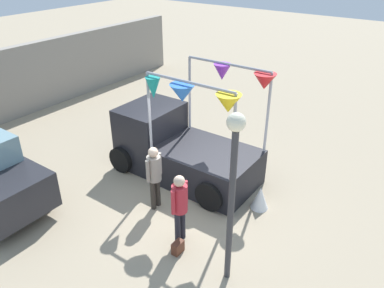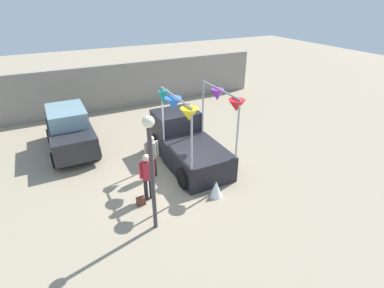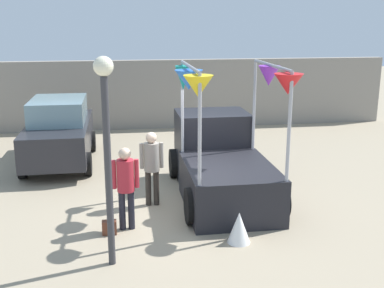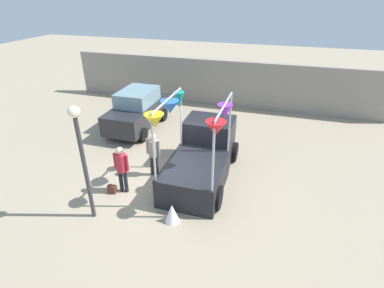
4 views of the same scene
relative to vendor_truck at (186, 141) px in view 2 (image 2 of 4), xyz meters
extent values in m
plane|color=gray|center=(-0.85, -0.91, -0.87)|extent=(60.00, 60.00, 0.00)
cube|color=black|center=(0.01, -1.01, -0.37)|extent=(1.90, 2.60, 1.00)
cube|color=black|center=(0.01, 0.99, 0.03)|extent=(1.80, 1.40, 1.80)
cube|color=#8CB2C6|center=(0.01, 0.99, 0.48)|extent=(1.76, 1.37, 0.60)
cylinder|color=black|center=(-0.94, 1.34, -0.49)|extent=(0.22, 0.76, 0.76)
cylinder|color=black|center=(0.96, 1.34, -0.49)|extent=(0.22, 0.76, 0.76)
cylinder|color=black|center=(-0.94, -1.71, -0.49)|extent=(0.22, 0.76, 0.76)
cylinder|color=black|center=(0.96, -1.71, -0.49)|extent=(0.22, 0.76, 0.76)
cylinder|color=#A5A5AD|center=(-0.86, 0.21, 1.20)|extent=(0.07, 0.07, 2.15)
cylinder|color=#A5A5AD|center=(0.88, 0.21, 1.20)|extent=(0.07, 0.07, 2.15)
cylinder|color=#A5A5AD|center=(-0.86, -2.23, 1.20)|extent=(0.07, 0.07, 2.15)
cylinder|color=#A5A5AD|center=(0.88, -2.23, 1.20)|extent=(0.07, 0.07, 2.15)
cylinder|color=#A5A5AD|center=(-0.86, -1.01, 2.28)|extent=(0.07, 2.44, 0.07)
cylinder|color=#A5A5AD|center=(0.88, -1.01, 2.28)|extent=(0.07, 2.44, 0.07)
cone|color=yellow|center=(-0.86, -2.06, 2.02)|extent=(0.76, 0.76, 0.41)
cone|color=red|center=(0.88, -2.06, 2.02)|extent=(0.59, 0.59, 0.40)
cone|color=blue|center=(-0.86, -0.84, 1.98)|extent=(0.83, 0.83, 0.42)
cone|color=purple|center=(0.88, -0.84, 2.04)|extent=(0.61, 0.61, 0.43)
cone|color=teal|center=(-0.86, 0.04, 1.92)|extent=(0.40, 0.40, 0.55)
cube|color=#26262B|center=(-4.06, 3.05, -0.10)|extent=(1.70, 4.00, 0.90)
cube|color=#72939E|center=(-4.06, 3.20, 0.68)|extent=(1.50, 2.10, 0.66)
cylinder|color=black|center=(-4.91, 4.30, -0.55)|extent=(0.18, 0.64, 0.64)
cylinder|color=black|center=(-3.21, 4.30, -0.55)|extent=(0.18, 0.64, 0.64)
cylinder|color=black|center=(-4.91, 1.80, -0.55)|extent=(0.18, 0.64, 0.64)
cylinder|color=black|center=(-3.21, 1.80, -0.55)|extent=(0.18, 0.64, 0.64)
cylinder|color=black|center=(-2.34, -1.79, -0.47)|extent=(0.13, 0.13, 0.81)
cylinder|color=black|center=(-2.16, -1.79, -0.47)|extent=(0.13, 0.13, 0.81)
cylinder|color=#B22633|center=(-2.25, -1.79, 0.26)|extent=(0.34, 0.34, 0.64)
sphere|color=beige|center=(-2.25, -1.79, 0.70)|extent=(0.24, 0.24, 0.24)
cylinder|color=#B22633|center=(-2.47, -1.79, 0.29)|extent=(0.09, 0.09, 0.58)
cylinder|color=#B22633|center=(-2.03, -1.79, 0.29)|extent=(0.09, 0.09, 0.58)
cylinder|color=#2D2823|center=(-1.75, -0.57, -0.47)|extent=(0.13, 0.13, 0.81)
cylinder|color=#2D2823|center=(-1.57, -0.57, -0.47)|extent=(0.13, 0.13, 0.81)
cylinder|color=gray|center=(-1.66, -0.57, 0.26)|extent=(0.34, 0.34, 0.64)
sphere|color=beige|center=(-1.66, -0.57, 0.70)|extent=(0.24, 0.24, 0.24)
cylinder|color=gray|center=(-1.88, -0.57, 0.29)|extent=(0.09, 0.09, 0.58)
cylinder|color=gray|center=(-1.44, -0.57, 0.29)|extent=(0.09, 0.09, 0.58)
cube|color=#592D1E|center=(-2.60, -1.99, -0.73)|extent=(0.28, 0.16, 0.28)
cylinder|color=#333338|center=(-2.54, -3.18, 0.74)|extent=(0.12, 0.12, 3.23)
sphere|color=#F2EDCC|center=(-2.54, -3.18, 2.51)|extent=(0.32, 0.32, 0.32)
cube|color=gray|center=(-0.85, 7.41, 0.43)|extent=(18.00, 0.36, 2.60)
cone|color=white|center=(-0.18, -2.71, -0.57)|extent=(0.52, 0.52, 0.60)
camera|label=1|loc=(-7.31, -5.72, 5.00)|focal=35.00mm
camera|label=2|loc=(-4.66, -9.75, 5.39)|focal=28.00mm
camera|label=3|loc=(-2.32, -10.82, 3.23)|focal=45.00mm
camera|label=4|loc=(2.34, -9.06, 5.31)|focal=28.00mm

